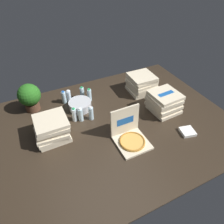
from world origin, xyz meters
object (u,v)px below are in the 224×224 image
at_px(open_pizza_box, 130,136).
at_px(napkin_pile, 187,132).
at_px(water_bottle_2, 89,95).
at_px(pizza_stack_left_mid, 52,129).
at_px(potted_plant, 30,96).
at_px(pizza_stack_left_far, 164,102).
at_px(water_bottle_5, 74,115).
at_px(water_bottle_3, 64,97).
at_px(water_bottle_4, 69,96).
at_px(pizza_stack_left_near, 142,83).
at_px(water_bottle_0, 91,113).
at_px(ice_bucket, 80,105).
at_px(water_bottle_6, 81,115).
at_px(water_bottle_1, 82,93).

relative_size(open_pizza_box, napkin_pile, 2.43).
height_order(open_pizza_box, water_bottle_2, open_pizza_box).
xyz_separation_m(pizza_stack_left_mid, potted_plant, (-0.14, 0.69, 0.09)).
bearing_deg(pizza_stack_left_far, water_bottle_5, 164.07).
xyz_separation_m(water_bottle_3, napkin_pile, (1.26, -1.33, -0.08)).
bearing_deg(water_bottle_4, water_bottle_3, 176.39).
xyz_separation_m(pizza_stack_left_near, potted_plant, (-1.70, 0.29, 0.09)).
height_order(open_pizza_box, potted_plant, potted_plant).
relative_size(pizza_stack_left_near, water_bottle_0, 1.93).
bearing_deg(ice_bucket, water_bottle_2, 32.63).
bearing_deg(ice_bucket, open_pizza_box, -68.43).
relative_size(water_bottle_5, water_bottle_6, 1.00).
distance_m(ice_bucket, potted_plant, 0.72).
xyz_separation_m(pizza_stack_left_near, pizza_stack_left_mid, (-1.56, -0.40, -0.00)).
relative_size(pizza_stack_left_near, water_bottle_1, 1.93).
height_order(water_bottle_6, potted_plant, potted_plant).
height_order(open_pizza_box, water_bottle_6, open_pizza_box).
relative_size(water_bottle_4, potted_plant, 0.51).
xyz_separation_m(ice_bucket, water_bottle_1, (0.12, 0.22, 0.04)).
bearing_deg(potted_plant, pizza_stack_left_near, -9.60).
height_order(pizza_stack_left_far, water_bottle_0, pizza_stack_left_far).
relative_size(pizza_stack_left_mid, water_bottle_0, 2.02).
distance_m(pizza_stack_left_near, pizza_stack_left_mid, 1.61).
height_order(water_bottle_0, napkin_pile, water_bottle_0).
distance_m(pizza_stack_left_far, water_bottle_5, 1.29).
distance_m(pizza_stack_left_mid, water_bottle_6, 0.45).
bearing_deg(open_pizza_box, water_bottle_0, 115.78).
distance_m(pizza_stack_left_far, water_bottle_6, 1.21).
height_order(open_pizza_box, water_bottle_0, open_pizza_box).
distance_m(water_bottle_1, water_bottle_3, 0.29).
bearing_deg(water_bottle_1, pizza_stack_left_far, -39.42).
xyz_separation_m(potted_plant, napkin_pile, (1.73, -1.38, -0.21)).
height_order(pizza_stack_left_near, water_bottle_2, pizza_stack_left_near).
relative_size(water_bottle_2, water_bottle_5, 1.00).
bearing_deg(ice_bucket, potted_plant, 155.67).
height_order(pizza_stack_left_mid, potted_plant, potted_plant).
relative_size(pizza_stack_left_mid, water_bottle_1, 2.02).
distance_m(water_bottle_0, water_bottle_4, 0.55).
xyz_separation_m(open_pizza_box, water_bottle_4, (-0.45, 1.11, 0.02)).
bearing_deg(pizza_stack_left_near, potted_plant, 170.40).
distance_m(open_pizza_box, pizza_stack_left_mid, 0.98).
distance_m(pizza_stack_left_far, potted_plant, 1.93).
relative_size(pizza_stack_left_far, ice_bucket, 1.27).
distance_m(pizza_stack_left_far, water_bottle_0, 1.06).
distance_m(water_bottle_6, potted_plant, 0.79).
bearing_deg(pizza_stack_left_far, water_bottle_1, 140.58).
bearing_deg(water_bottle_4, pizza_stack_left_mid, -122.48).
distance_m(open_pizza_box, napkin_pile, 0.78).
bearing_deg(open_pizza_box, napkin_pile, -16.13).
distance_m(pizza_stack_left_far, water_bottle_1, 1.26).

